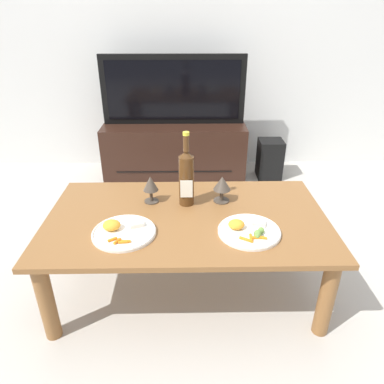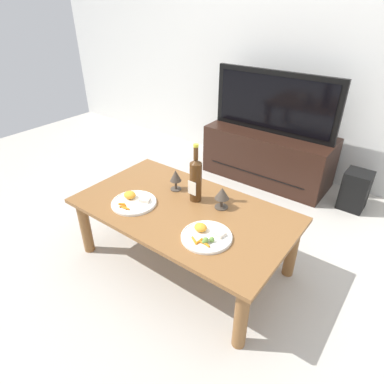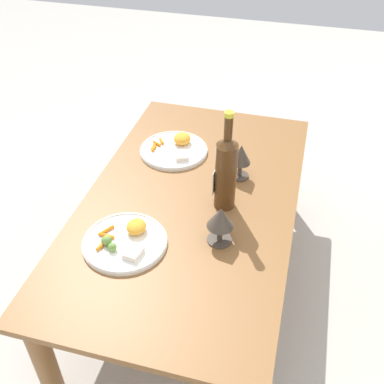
{
  "view_description": "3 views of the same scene",
  "coord_description": "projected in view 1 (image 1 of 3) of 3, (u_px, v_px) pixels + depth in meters",
  "views": [
    {
      "loc": [
        0.0,
        -1.44,
        1.3
      ],
      "look_at": [
        0.03,
        0.06,
        0.53
      ],
      "focal_mm": 33.06,
      "sensor_mm": 36.0,
      "label": 1
    },
    {
      "loc": [
        1.03,
        -1.28,
        1.53
      ],
      "look_at": [
        0.03,
        0.05,
        0.53
      ],
      "focal_mm": 30.51,
      "sensor_mm": 36.0,
      "label": 2
    },
    {
      "loc": [
        1.23,
        0.34,
        1.5
      ],
      "look_at": [
        0.03,
        0.01,
        0.49
      ],
      "focal_mm": 43.09,
      "sensor_mm": 36.0,
      "label": 3
    }
  ],
  "objects": [
    {
      "name": "ground_plane",
      "position": [
        187.0,
        285.0,
        1.88
      ],
      "size": [
        6.4,
        6.4,
        0.0
      ],
      "primitive_type": "plane",
      "color": "#B7B2A8"
    },
    {
      "name": "back_wall",
      "position": [
        185.0,
        10.0,
        2.82
      ],
      "size": [
        6.4,
        0.1,
        2.6
      ],
      "primitive_type": "cube",
      "color": "silver",
      "rests_on": "ground_plane"
    },
    {
      "name": "dining_table",
      "position": [
        186.0,
        227.0,
        1.71
      ],
      "size": [
        1.33,
        0.75,
        0.43
      ],
      "color": "brown",
      "rests_on": "ground_plane"
    },
    {
      "name": "tv_stand",
      "position": [
        175.0,
        150.0,
        3.01
      ],
      "size": [
        1.16,
        0.48,
        0.47
      ],
      "color": "black",
      "rests_on": "ground_plane"
    },
    {
      "name": "tv_screen",
      "position": [
        173.0,
        90.0,
        2.78
      ],
      "size": [
        1.13,
        0.05,
        0.54
      ],
      "color": "black",
      "rests_on": "tv_stand"
    },
    {
      "name": "floor_speaker",
      "position": [
        269.0,
        159.0,
        3.02
      ],
      "size": [
        0.2,
        0.2,
        0.33
      ],
      "primitive_type": "cube",
      "rotation": [
        0.0,
        0.0,
        -0.01
      ],
      "color": "black",
      "rests_on": "ground_plane"
    },
    {
      "name": "wine_bottle",
      "position": [
        186.0,
        176.0,
        1.72
      ],
      "size": [
        0.07,
        0.08,
        0.38
      ],
      "color": "#4C2D14",
      "rests_on": "dining_table"
    },
    {
      "name": "goblet_left",
      "position": [
        150.0,
        185.0,
        1.76
      ],
      "size": [
        0.08,
        0.08,
        0.14
      ],
      "color": "#473D33",
      "rests_on": "dining_table"
    },
    {
      "name": "goblet_right",
      "position": [
        222.0,
        185.0,
        1.77
      ],
      "size": [
        0.09,
        0.09,
        0.14
      ],
      "color": "#473D33",
      "rests_on": "dining_table"
    },
    {
      "name": "dinner_plate_left",
      "position": [
        122.0,
        231.0,
        1.54
      ],
      "size": [
        0.28,
        0.28,
        0.05
      ],
      "color": "white",
      "rests_on": "dining_table"
    },
    {
      "name": "dinner_plate_right",
      "position": [
        248.0,
        230.0,
        1.55
      ],
      "size": [
        0.28,
        0.28,
        0.05
      ],
      "color": "white",
      "rests_on": "dining_table"
    }
  ]
}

